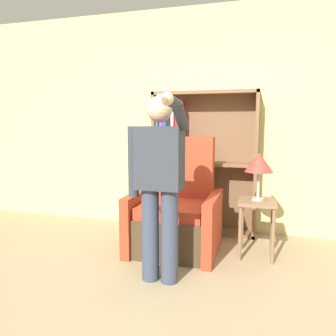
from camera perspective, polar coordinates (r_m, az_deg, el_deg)
name	(u,v)px	position (r m, az deg, el deg)	size (l,w,h in m)	color
ground_plane	(159,310)	(2.63, -1.66, -23.46)	(14.00, 14.00, 0.00)	#9E8966
wall_back	(206,121)	(4.23, 6.67, 8.15)	(8.00, 0.06, 2.80)	#DBCC84
bookcase	(191,166)	(4.14, 4.02, 0.42)	(1.29, 0.28, 1.75)	brown
armchair	(176,215)	(3.60, 1.46, -8.20)	(0.92, 0.82, 1.22)	#4C3823
person_standing	(159,180)	(2.75, -1.57, -2.02)	(0.53, 0.78, 1.59)	#384256
side_table	(257,212)	(3.49, 15.28, -7.47)	(0.37, 0.37, 0.59)	#846647
table_lamp	(259,164)	(3.39, 15.58, 0.75)	(0.28, 0.28, 0.48)	#B7B2A8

